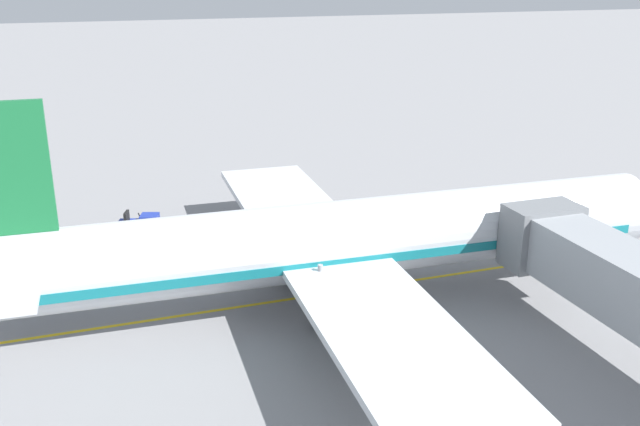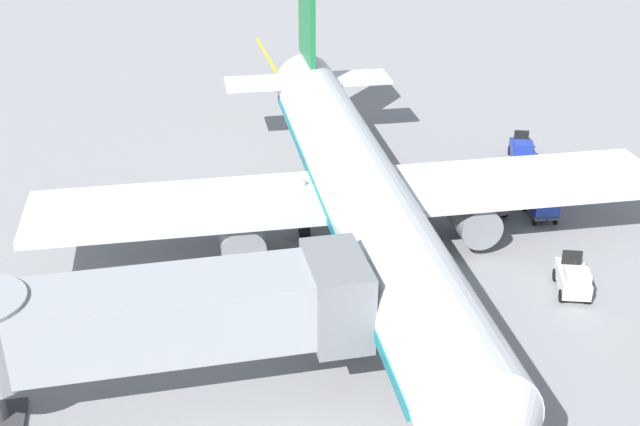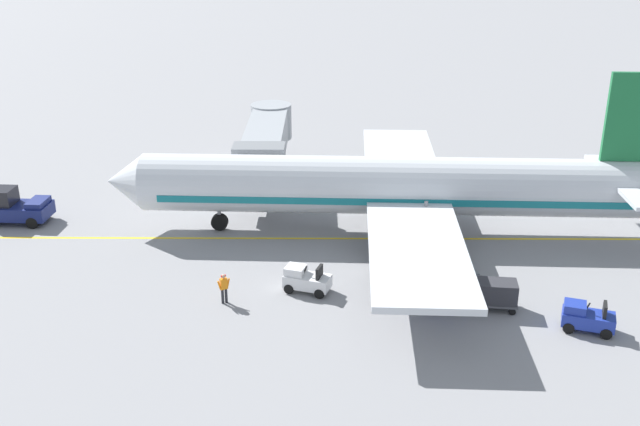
% 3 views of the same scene
% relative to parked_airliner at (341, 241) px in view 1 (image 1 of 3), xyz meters
% --- Properties ---
extents(ground_plane, '(400.00, 400.00, 0.00)m').
position_rel_parked_airliner_xyz_m(ground_plane, '(-0.97, 0.46, -3.19)').
color(ground_plane, gray).
extents(gate_lead_in_line, '(0.24, 80.00, 0.01)m').
position_rel_parked_airliner_xyz_m(gate_lead_in_line, '(-0.97, 0.46, -3.18)').
color(gate_lead_in_line, gold).
rests_on(gate_lead_in_line, ground).
extents(parked_airliner, '(30.18, 37.30, 10.63)m').
position_rel_parked_airliner_xyz_m(parked_airliner, '(0.00, 0.00, 0.00)').
color(parked_airliner, silver).
rests_on(parked_airliner, ground).
extents(jet_bridge, '(14.63, 3.50, 4.98)m').
position_rel_parked_airliner_xyz_m(jet_bridge, '(9.44, 8.99, 0.27)').
color(jet_bridge, '#93999E').
rests_on(jet_bridge, ground).
extents(baggage_tug_lead, '(1.67, 2.67, 1.62)m').
position_rel_parked_airliner_xyz_m(baggage_tug_lead, '(-7.57, -2.54, -2.47)').
color(baggage_tug_lead, slate).
rests_on(baggage_tug_lead, ground).
extents(baggage_tug_trailing, '(1.93, 2.75, 1.62)m').
position_rel_parked_airliner_xyz_m(baggage_tug_trailing, '(-8.13, 5.58, -2.47)').
color(baggage_tug_trailing, silver).
rests_on(baggage_tug_trailing, ground).
extents(baggage_tug_spare, '(1.93, 2.75, 1.62)m').
position_rel_parked_airliner_xyz_m(baggage_tug_spare, '(-12.15, -8.42, -2.47)').
color(baggage_tug_spare, '#1E339E').
rests_on(baggage_tug_spare, ground).
extents(baggage_cart_front, '(1.54, 2.96, 1.58)m').
position_rel_parked_airliner_xyz_m(baggage_cart_front, '(-9.97, -1.39, -2.24)').
color(baggage_cart_front, '#4C4C51').
rests_on(baggage_cart_front, ground).
extents(baggage_cart_second_in_train, '(1.54, 2.96, 1.58)m').
position_rel_parked_airliner_xyz_m(baggage_cart_second_in_train, '(-10.02, -4.40, -2.24)').
color(baggage_cart_second_in_train, '#4C4C51').
rests_on(baggage_cart_second_in_train, ground).
extents(ground_crew_wing_walker, '(0.44, 0.67, 1.69)m').
position_rel_parked_airliner_xyz_m(ground_crew_wing_walker, '(-9.47, 9.89, -2.23)').
color(ground_crew_wing_walker, '#232328').
rests_on(ground_crew_wing_walker, ground).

